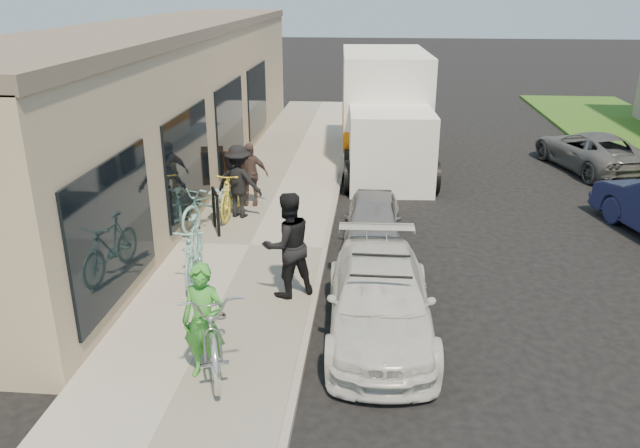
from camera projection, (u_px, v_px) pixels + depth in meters
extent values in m
plane|color=black|center=(337.00, 331.00, 9.93)|extent=(120.00, 120.00, 0.00)
cube|color=#A39D93|center=(250.00, 248.00, 12.86)|extent=(3.00, 34.00, 0.15)
cube|color=gray|center=(325.00, 251.00, 12.73)|extent=(0.12, 34.00, 0.13)
cube|color=tan|center=(166.00, 108.00, 17.10)|extent=(3.50, 20.00, 4.00)
cube|color=#6A5D50|center=(159.00, 28.00, 16.35)|extent=(3.60, 20.00, 0.25)
cube|color=black|center=(114.00, 230.00, 9.65)|extent=(0.06, 3.00, 2.20)
cube|color=black|center=(188.00, 162.00, 13.37)|extent=(0.06, 3.00, 2.20)
cube|color=black|center=(230.00, 124.00, 17.09)|extent=(0.06, 3.00, 2.20)
cube|color=black|center=(257.00, 99.00, 20.81)|extent=(0.06, 3.00, 2.20)
cylinder|color=black|center=(218.00, 216.00, 13.11)|extent=(0.06, 0.06, 0.90)
cylinder|color=black|center=(214.00, 207.00, 13.64)|extent=(0.06, 0.06, 0.90)
cylinder|color=black|center=(215.00, 192.00, 13.21)|extent=(0.29, 0.58, 0.06)
cube|color=black|center=(234.00, 169.00, 16.38)|extent=(0.63, 0.38, 0.97)
cube|color=black|center=(241.00, 165.00, 16.69)|extent=(0.63, 0.38, 0.97)
cube|color=black|center=(234.00, 167.00, 16.33)|extent=(0.50, 0.28, 0.70)
imported|color=silver|center=(380.00, 300.00, 9.69)|extent=(1.78, 4.04, 1.15)
cylinder|color=black|center=(381.00, 277.00, 9.07)|extent=(0.91, 0.04, 0.04)
cylinder|color=black|center=(381.00, 256.00, 9.79)|extent=(0.91, 0.04, 0.04)
imported|color=gray|center=(373.00, 218.00, 13.30)|extent=(1.20, 2.92, 0.99)
cube|color=white|center=(391.00, 150.00, 16.64)|extent=(2.32, 2.32, 2.08)
cube|color=black|center=(391.00, 134.00, 16.49)|extent=(2.03, 0.19, 0.99)
cube|color=white|center=(384.00, 103.00, 19.47)|extent=(2.80, 4.74, 3.17)
cube|color=orange|center=(383.00, 126.00, 19.73)|extent=(2.82, 4.77, 0.60)
cylinder|color=black|center=(350.00, 177.00, 16.38)|extent=(0.33, 0.89, 0.88)
cylinder|color=black|center=(433.00, 178.00, 16.32)|extent=(0.33, 0.89, 0.88)
cylinder|color=black|center=(349.00, 165.00, 17.50)|extent=(0.33, 0.89, 0.88)
cylinder|color=black|center=(427.00, 165.00, 17.44)|extent=(0.33, 0.89, 0.88)
cylinder|color=black|center=(347.00, 132.00, 21.38)|extent=(0.33, 0.89, 0.88)
cylinder|color=black|center=(411.00, 133.00, 21.32)|extent=(0.33, 0.89, 0.88)
imported|color=#4F5154|center=(590.00, 151.00, 18.49)|extent=(2.86, 4.41, 1.13)
imported|color=silver|center=(210.00, 318.00, 8.72)|extent=(1.62, 2.59, 1.28)
imported|color=green|center=(204.00, 322.00, 8.25)|extent=(0.65, 0.48, 1.65)
imported|color=black|center=(288.00, 245.00, 10.47)|extent=(1.13, 1.07, 1.84)
imported|color=#83C4B9|center=(194.00, 250.00, 11.18)|extent=(0.77, 1.91, 1.12)
imported|color=#83C4B9|center=(208.00, 204.00, 13.71)|extent=(1.29, 2.03, 1.01)
imported|color=yellow|center=(233.00, 192.00, 14.34)|extent=(0.63, 1.88, 1.11)
imported|color=black|center=(239.00, 181.00, 14.14)|extent=(1.21, 0.88, 1.68)
imported|color=#503E39|center=(250.00, 174.00, 14.96)|extent=(0.90, 0.38, 1.52)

